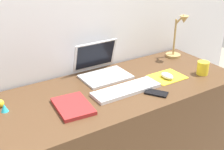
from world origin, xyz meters
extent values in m
cube|color=silver|center=(0.00, 0.35, 0.77)|extent=(2.88, 0.05, 1.54)
cube|color=#4C331E|center=(0.00, 0.00, 0.37)|extent=(1.68, 0.63, 0.74)
cube|color=silver|center=(0.08, 0.15, 0.75)|extent=(0.30, 0.21, 0.01)
cube|color=silver|center=(0.08, 0.28, 0.85)|extent=(0.30, 0.07, 0.19)
cube|color=black|center=(0.08, 0.28, 0.85)|extent=(0.27, 0.05, 0.17)
cube|color=silver|center=(0.09, -0.07, 0.75)|extent=(0.41, 0.13, 0.02)
cube|color=yellow|center=(0.42, -0.05, 0.74)|extent=(0.21, 0.17, 0.00)
ellipsoid|color=silver|center=(0.40, -0.07, 0.76)|extent=(0.06, 0.10, 0.03)
cube|color=black|center=(0.21, -0.19, 0.74)|extent=(0.12, 0.14, 0.01)
cylinder|color=#A5844C|center=(0.70, 0.20, 0.75)|extent=(0.11, 0.11, 0.02)
cylinder|color=#A5844C|center=(0.70, 0.20, 0.89)|extent=(0.01, 0.01, 0.27)
cylinder|color=#A5844C|center=(0.70, 0.16, 1.03)|extent=(0.01, 0.08, 0.08)
cone|color=#A5844C|center=(0.70, 0.13, 1.04)|extent=(0.06, 0.06, 0.05)
cube|color=maroon|center=(-0.25, -0.07, 0.75)|extent=(0.19, 0.25, 0.02)
cylinder|color=yellow|center=(0.64, -0.14, 0.78)|extent=(0.07, 0.07, 0.09)
ellipsoid|color=yellow|center=(-0.57, 0.14, 0.76)|extent=(0.04, 0.04, 0.04)
cone|color=#28B7CC|center=(-0.56, 0.08, 0.76)|extent=(0.04, 0.04, 0.04)
camera|label=1|loc=(-0.79, -1.29, 1.54)|focal=47.21mm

